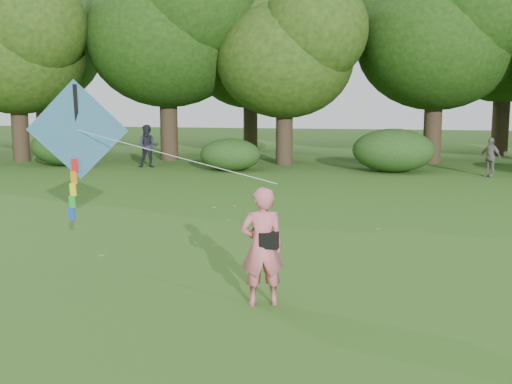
% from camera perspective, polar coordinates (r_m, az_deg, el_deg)
% --- Properties ---
extents(ground, '(100.00, 100.00, 0.00)m').
position_cam_1_polar(ground, '(10.95, -0.54, -9.43)').
color(ground, '#265114').
rests_on(ground, ground).
extents(man_kite_flyer, '(0.82, 0.67, 1.95)m').
position_cam_1_polar(man_kite_flyer, '(10.38, 0.54, -4.87)').
color(man_kite_flyer, '#D26370').
rests_on(man_kite_flyer, ground).
extents(bystander_left, '(1.09, 0.94, 1.95)m').
position_cam_1_polar(bystander_left, '(29.69, -9.57, 4.03)').
color(bystander_left, '#252431').
rests_on(bystander_left, ground).
extents(bystander_right, '(0.95, 0.93, 1.60)m').
position_cam_1_polar(bystander_right, '(27.78, 20.10, 2.92)').
color(bystander_right, slate).
rests_on(bystander_right, ground).
extents(crossbody_bag, '(0.43, 0.20, 0.74)m').
position_cam_1_polar(crossbody_bag, '(10.30, 1.15, -4.25)').
color(crossbody_bag, black).
rests_on(crossbody_bag, ground).
extents(flying_kite, '(5.52, 2.73, 2.92)m').
position_cam_1_polar(flying_kite, '(13.66, -15.58, 5.08)').
color(flying_kite, '#2535A0').
rests_on(flying_kite, ground).
extents(tree_line, '(54.70, 15.30, 9.48)m').
position_cam_1_polar(tree_line, '(33.17, 9.70, 12.53)').
color(tree_line, '#3A2D1E').
rests_on(tree_line, ground).
extents(shrub_band, '(39.15, 3.22, 1.88)m').
position_cam_1_polar(shrub_band, '(28.06, 4.49, 3.61)').
color(shrub_band, '#264919').
rests_on(shrub_band, ground).
extents(fallen_leaves, '(7.82, 12.61, 0.01)m').
position_cam_1_polar(fallen_leaves, '(14.44, -9.06, -4.98)').
color(fallen_leaves, olive).
rests_on(fallen_leaves, ground).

